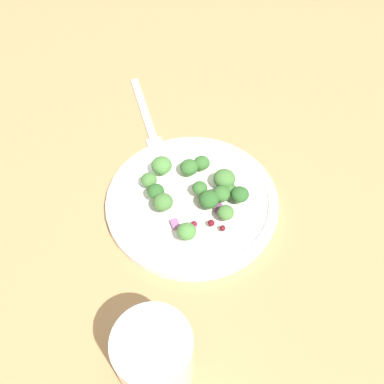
# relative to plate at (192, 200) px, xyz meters

# --- Properties ---
(ground_plane) EXTENTS (1.80, 1.80, 0.02)m
(ground_plane) POSITION_rel_plate_xyz_m (0.02, 0.03, -0.02)
(ground_plane) COLOR tan
(plate) EXTENTS (0.23, 0.23, 0.02)m
(plate) POSITION_rel_plate_xyz_m (0.00, 0.00, 0.00)
(plate) COLOR white
(plate) RESTS_ON ground_plane
(dressing_pool) EXTENTS (0.14, 0.14, 0.00)m
(dressing_pool) POSITION_rel_plate_xyz_m (0.00, 0.00, 0.00)
(dressing_pool) COLOR white
(dressing_pool) RESTS_ON plate
(broccoli_floret_0) EXTENTS (0.02, 0.02, 0.02)m
(broccoli_floret_0) POSITION_rel_plate_xyz_m (-0.04, 0.02, 0.02)
(broccoli_floret_0) COLOR #8EB77A
(broccoli_floret_0) RESTS_ON plate
(broccoli_floret_1) EXTENTS (0.03, 0.03, 0.03)m
(broccoli_floret_1) POSITION_rel_plate_xyz_m (-0.02, 0.06, 0.02)
(broccoli_floret_1) COLOR #9EC684
(broccoli_floret_1) RESTS_ON plate
(broccoli_floret_2) EXTENTS (0.02, 0.02, 0.02)m
(broccoli_floret_2) POSITION_rel_plate_xyz_m (0.05, -0.02, 0.02)
(broccoli_floret_2) COLOR #ADD18E
(broccoli_floret_2) RESTS_ON plate
(broccoli_floret_3) EXTENTS (0.02, 0.02, 0.02)m
(broccoli_floret_3) POSITION_rel_plate_xyz_m (0.01, -0.00, 0.02)
(broccoli_floret_3) COLOR #8EB77A
(broccoli_floret_3) RESTS_ON plate
(broccoli_floret_4) EXTENTS (0.02, 0.02, 0.02)m
(broccoli_floret_4) POSITION_rel_plate_xyz_m (-0.03, -0.05, 0.02)
(broccoli_floret_4) COLOR #9EC684
(broccoli_floret_4) RESTS_ON plate
(broccoli_floret_5) EXTENTS (0.02, 0.02, 0.02)m
(broccoli_floret_5) POSITION_rel_plate_xyz_m (-0.04, 0.05, 0.02)
(broccoli_floret_5) COLOR #8EB77A
(broccoli_floret_5) RESTS_ON plate
(broccoli_floret_6) EXTENTS (0.03, 0.03, 0.03)m
(broccoli_floret_6) POSITION_rel_plate_xyz_m (0.01, -0.02, 0.02)
(broccoli_floret_6) COLOR #8EB77A
(broccoli_floret_6) RESTS_ON plate
(broccoli_floret_7) EXTENTS (0.02, 0.02, 0.02)m
(broccoli_floret_7) POSITION_rel_plate_xyz_m (0.05, -0.03, 0.02)
(broccoli_floret_7) COLOR #9EC684
(broccoli_floret_7) RESTS_ON plate
(broccoli_floret_8) EXTENTS (0.03, 0.03, 0.03)m
(broccoli_floret_8) POSITION_rel_plate_xyz_m (-0.04, -0.00, 0.02)
(broccoli_floret_8) COLOR #9EC684
(broccoli_floret_8) RESTS_ON plate
(broccoli_floret_9) EXTENTS (0.02, 0.02, 0.02)m
(broccoli_floret_9) POSITION_rel_plate_xyz_m (0.03, -0.02, 0.02)
(broccoli_floret_9) COLOR #8EB77A
(broccoli_floret_9) RESTS_ON plate
(broccoli_floret_10) EXTENTS (0.03, 0.03, 0.03)m
(broccoli_floret_10) POSITION_rel_plate_xyz_m (0.02, 0.04, 0.02)
(broccoli_floret_10) COLOR #8EB77A
(broccoli_floret_10) RESTS_ON plate
(broccoli_floret_11) EXTENTS (0.02, 0.02, 0.02)m
(broccoli_floret_11) POSITION_rel_plate_xyz_m (0.03, 0.04, 0.02)
(broccoli_floret_11) COLOR #ADD18E
(broccoli_floret_11) RESTS_ON plate
(broccoli_floret_12) EXTENTS (0.02, 0.02, 0.02)m
(broccoli_floret_12) POSITION_rel_plate_xyz_m (0.02, -0.05, 0.02)
(broccoli_floret_12) COLOR #8EB77A
(broccoli_floret_12) RESTS_ON plate
(broccoli_floret_13) EXTENTS (0.03, 0.03, 0.03)m
(broccoli_floret_13) POSITION_rel_plate_xyz_m (0.05, -0.00, 0.02)
(broccoli_floret_13) COLOR #8EB77A
(broccoli_floret_13) RESTS_ON plate
(cranberry_0) EXTENTS (0.01, 0.01, 0.01)m
(cranberry_0) POSITION_rel_plate_xyz_m (0.00, -0.05, 0.01)
(cranberry_0) COLOR maroon
(cranberry_0) RESTS_ON plate
(cranberry_1) EXTENTS (0.01, 0.01, 0.01)m
(cranberry_1) POSITION_rel_plate_xyz_m (-0.03, 0.03, 0.01)
(cranberry_1) COLOR maroon
(cranberry_1) RESTS_ON plate
(cranberry_2) EXTENTS (0.01, 0.01, 0.01)m
(cranberry_2) POSITION_rel_plate_xyz_m (0.01, -0.06, 0.01)
(cranberry_2) COLOR maroon
(cranberry_2) RESTS_ON plate
(cranberry_3) EXTENTS (0.01, 0.01, 0.01)m
(cranberry_3) POSITION_rel_plate_xyz_m (-0.02, -0.04, 0.01)
(cranberry_3) COLOR maroon
(cranberry_3) RESTS_ON plate
(cranberry_4) EXTENTS (0.01, 0.01, 0.01)m
(cranberry_4) POSITION_rel_plate_xyz_m (0.01, -0.02, 0.01)
(cranberry_4) COLOR maroon
(cranberry_4) RESTS_ON plate
(cranberry_5) EXTENTS (0.01, 0.01, 0.01)m
(cranberry_5) POSITION_rel_plate_xyz_m (-0.04, 0.05, 0.01)
(cranberry_5) COLOR #4C0A14
(cranberry_5) RESTS_ON plate
(onion_bit_0) EXTENTS (0.01, 0.01, 0.00)m
(onion_bit_0) POSITION_rel_plate_xyz_m (0.02, -0.03, 0.01)
(onion_bit_0) COLOR #934C84
(onion_bit_0) RESTS_ON plate
(onion_bit_1) EXTENTS (0.01, 0.01, 0.01)m
(onion_bit_1) POSITION_rel_plate_xyz_m (0.02, 0.01, 0.01)
(onion_bit_1) COLOR #843D75
(onion_bit_1) RESTS_ON plate
(onion_bit_2) EXTENTS (0.01, 0.01, 0.00)m
(onion_bit_2) POSITION_rel_plate_xyz_m (0.02, -0.04, 0.01)
(onion_bit_2) COLOR #A35B93
(onion_bit_2) RESTS_ON plate
(onion_bit_3) EXTENTS (0.01, 0.01, 0.01)m
(onion_bit_3) POSITION_rel_plate_xyz_m (-0.04, -0.03, 0.01)
(onion_bit_3) COLOR #A35B93
(onion_bit_3) RESTS_ON plate
(onion_bit_4) EXTENTS (0.01, 0.01, 0.00)m
(onion_bit_4) POSITION_rel_plate_xyz_m (0.06, -0.03, 0.01)
(onion_bit_4) COLOR #843D75
(onion_bit_4) RESTS_ON plate
(onion_bit_5) EXTENTS (0.01, 0.01, 0.00)m
(onion_bit_5) POSITION_rel_plate_xyz_m (-0.02, -0.04, 0.01)
(onion_bit_5) COLOR #A35B93
(onion_bit_5) RESTS_ON plate
(fork) EXTENTS (0.05, 0.19, 0.01)m
(fork) POSITION_rel_plate_xyz_m (0.01, 0.18, -0.01)
(fork) COLOR silver
(fork) RESTS_ON ground_plane
(water_glass) EXTENTS (0.08, 0.08, 0.09)m
(water_glass) POSITION_rel_plate_xyz_m (-0.13, -0.18, 0.04)
(water_glass) COLOR silver
(water_glass) RESTS_ON ground_plane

